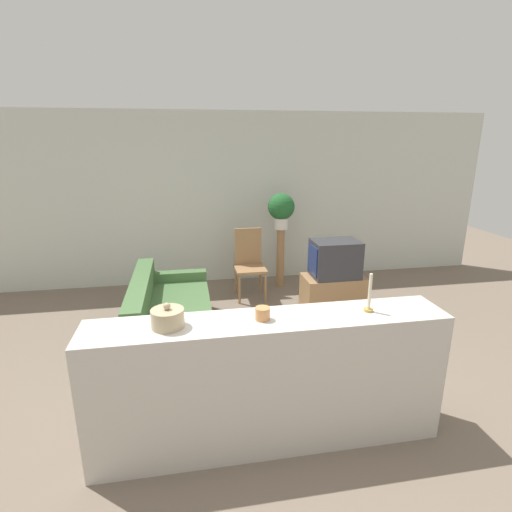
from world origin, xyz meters
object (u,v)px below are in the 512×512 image
Objects in this scene: couch at (169,317)px; television at (335,259)px; potted_plant at (281,208)px; decorative_bowl at (168,318)px; wooden_chair at (249,261)px.

couch is 2.87× the size of television.
potted_plant reaches higher than couch.
couch is 2.01m from decorative_bowl.
television is at bearing 10.32° from couch.
couch is at bearing 92.84° from decorative_bowl.
wooden_chair is 4.49× the size of decorative_bowl.
couch is at bearing -138.49° from potted_plant.
wooden_chair reaches higher than couch.
potted_plant is 3.69m from decorative_bowl.
wooden_chair is 1.84× the size of potted_plant.
television is (2.16, 0.39, 0.49)m from couch.
wooden_chair is 3.22m from decorative_bowl.
decorative_bowl is at bearing -115.69° from potted_plant.
wooden_chair is 0.96m from potted_plant.
wooden_chair reaches higher than television.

